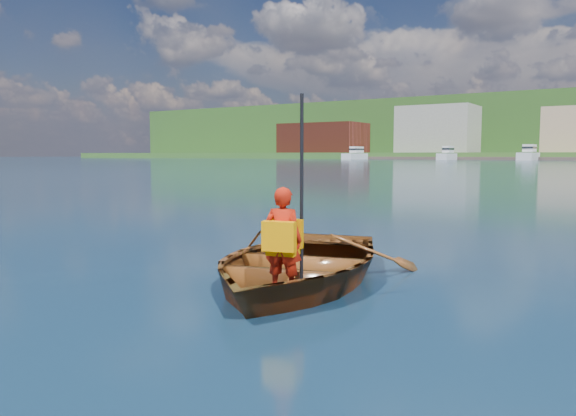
% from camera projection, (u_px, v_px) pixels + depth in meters
% --- Properties ---
extents(ground, '(600.00, 600.00, 0.00)m').
position_uv_depth(ground, '(182.00, 283.00, 6.63)').
color(ground, '#122644').
rests_on(ground, ground).
extents(rowboat, '(3.43, 4.20, 0.76)m').
position_uv_depth(rowboat, '(296.00, 263.00, 6.63)').
color(rowboat, maroon).
rests_on(rowboat, ground).
extents(child_paddler, '(0.45, 0.41, 2.02)m').
position_uv_depth(child_paddler, '(283.00, 239.00, 5.69)').
color(child_paddler, '#B01808').
rests_on(child_paddler, ground).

